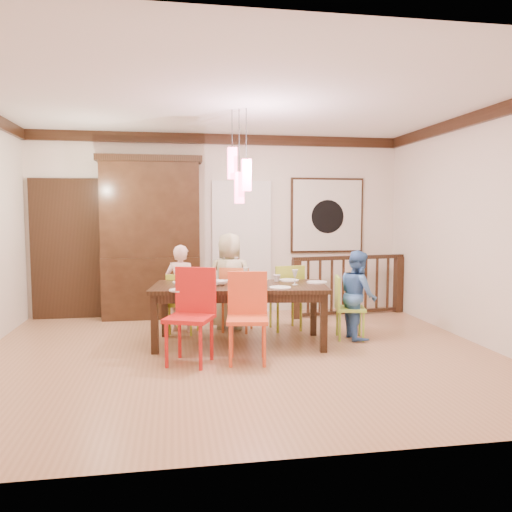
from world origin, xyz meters
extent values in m
plane|color=#AA7852|center=(0.00, 0.00, 0.00)|extent=(6.00, 6.00, 0.00)
plane|color=white|center=(0.00, 0.00, 2.90)|extent=(6.00, 6.00, 0.00)
plane|color=beige|center=(0.00, 2.50, 1.45)|extent=(6.00, 0.00, 6.00)
plane|color=beige|center=(3.00, 0.00, 1.45)|extent=(0.00, 5.00, 5.00)
cube|color=black|center=(-2.40, 2.45, 1.05)|extent=(1.04, 0.07, 2.24)
cube|color=silver|center=(0.35, 2.46, 1.05)|extent=(0.97, 0.05, 2.22)
cube|color=black|center=(1.80, 2.47, 1.60)|extent=(1.25, 0.04, 1.25)
cube|color=silver|center=(1.80, 2.44, 1.60)|extent=(1.18, 0.02, 1.18)
cylinder|color=black|center=(1.80, 2.43, 1.58)|extent=(0.56, 0.01, 0.56)
cube|color=#FB4B77|center=(-0.03, 0.53, 2.25)|extent=(0.11, 0.11, 0.38)
cylinder|color=black|center=(-0.03, 0.53, 2.67)|extent=(0.01, 0.01, 0.46)
cube|color=#FB4B77|center=(0.13, 0.43, 2.10)|extent=(0.11, 0.11, 0.38)
cylinder|color=black|center=(0.13, 0.43, 2.59)|extent=(0.01, 0.01, 0.61)
cube|color=#FB4B77|center=(0.05, 0.48, 1.95)|extent=(0.11, 0.11, 0.38)
cylinder|color=black|center=(0.05, 0.48, 2.52)|extent=(0.01, 0.01, 0.76)
cube|color=black|center=(0.05, 0.48, 0.72)|extent=(2.25, 1.24, 0.05)
cube|color=black|center=(-0.94, 0.88, 0.35)|extent=(0.09, 0.09, 0.70)
cube|color=black|center=(1.04, 0.88, 0.35)|extent=(0.09, 0.09, 0.70)
cube|color=black|center=(-0.94, 0.07, 0.35)|extent=(0.09, 0.09, 0.70)
cube|color=black|center=(1.04, 0.07, 0.35)|extent=(0.09, 0.09, 0.70)
cube|color=black|center=(0.05, 0.90, 0.65)|extent=(1.93, 0.29, 0.10)
cube|color=black|center=(0.05, 0.05, 0.65)|extent=(1.93, 0.29, 0.10)
cube|color=#B7CA2E|center=(-0.63, 1.18, 0.40)|extent=(0.48, 0.48, 0.04)
cube|color=#B7CA2E|center=(-0.63, 1.18, 0.62)|extent=(0.36, 0.17, 0.41)
cylinder|color=#B7CA2E|center=(-0.78, 1.03, 0.19)|extent=(0.03, 0.03, 0.39)
cylinder|color=#B7CA2E|center=(-0.48, 1.03, 0.19)|extent=(0.03, 0.03, 0.39)
cylinder|color=#B7CA2E|center=(-0.78, 1.33, 0.19)|extent=(0.03, 0.03, 0.39)
cylinder|color=#B7CA2E|center=(-0.48, 1.33, 0.19)|extent=(0.03, 0.03, 0.39)
cube|color=#C55A2C|center=(0.11, 1.18, 0.44)|extent=(0.53, 0.53, 0.04)
cube|color=#C55A2C|center=(0.11, 1.18, 0.68)|extent=(0.39, 0.18, 0.45)
cylinder|color=#C55A2C|center=(-0.05, 1.01, 0.21)|extent=(0.03, 0.03, 0.43)
cylinder|color=#C55A2C|center=(0.28, 1.01, 0.21)|extent=(0.03, 0.03, 0.43)
cylinder|color=#C55A2C|center=(-0.05, 1.34, 0.21)|extent=(0.03, 0.03, 0.43)
cylinder|color=#C55A2C|center=(0.28, 1.34, 0.21)|extent=(0.03, 0.03, 0.43)
cube|color=#94A527|center=(0.79, 1.15, 0.45)|extent=(0.46, 0.46, 0.04)
cube|color=#94A527|center=(0.79, 1.15, 0.70)|extent=(0.42, 0.08, 0.46)
cylinder|color=#94A527|center=(0.62, 0.98, 0.22)|extent=(0.04, 0.04, 0.44)
cylinder|color=#94A527|center=(0.96, 0.98, 0.22)|extent=(0.04, 0.04, 0.44)
cylinder|color=#94A527|center=(0.62, 1.32, 0.22)|extent=(0.04, 0.04, 0.44)
cylinder|color=#94A527|center=(0.96, 1.32, 0.22)|extent=(0.04, 0.04, 0.44)
cube|color=red|center=(-0.60, -0.26, 0.50)|extent=(0.61, 0.61, 0.04)
cube|color=red|center=(-0.60, -0.26, 0.78)|extent=(0.45, 0.22, 0.51)
cylinder|color=red|center=(-0.79, -0.45, 0.25)|extent=(0.04, 0.04, 0.49)
cylinder|color=red|center=(-0.41, -0.45, 0.25)|extent=(0.04, 0.04, 0.49)
cylinder|color=red|center=(-0.79, -0.07, 0.25)|extent=(0.04, 0.04, 0.49)
cylinder|color=red|center=(-0.41, -0.07, 0.25)|extent=(0.04, 0.04, 0.49)
cube|color=#F15329|center=(0.03, -0.30, 0.48)|extent=(0.51, 0.51, 0.04)
cube|color=#F15329|center=(0.03, -0.30, 0.74)|extent=(0.45, 0.11, 0.49)
cylinder|color=#F15329|center=(-0.15, -0.49, 0.23)|extent=(0.04, 0.04, 0.47)
cylinder|color=#F15329|center=(0.21, -0.49, 0.23)|extent=(0.04, 0.04, 0.47)
cylinder|color=#F15329|center=(-0.15, -0.12, 0.23)|extent=(0.04, 0.04, 0.47)
cylinder|color=#F15329|center=(0.21, -0.12, 0.23)|extent=(0.04, 0.04, 0.47)
cube|color=#A0CC3D|center=(1.51, 0.50, 0.40)|extent=(0.44, 0.44, 0.04)
cube|color=#A0CC3D|center=(1.51, 0.50, 0.62)|extent=(0.11, 0.37, 0.41)
cylinder|color=#A0CC3D|center=(1.36, 0.35, 0.19)|extent=(0.03, 0.03, 0.39)
cylinder|color=#A0CC3D|center=(1.66, 0.35, 0.19)|extent=(0.03, 0.03, 0.39)
cylinder|color=#A0CC3D|center=(1.36, 0.65, 0.19)|extent=(0.03, 0.03, 0.39)
cylinder|color=#A0CC3D|center=(1.66, 0.65, 0.19)|extent=(0.03, 0.03, 0.39)
cube|color=black|center=(-1.10, 2.28, 0.48)|extent=(1.49, 0.44, 0.96)
cube|color=black|center=(-1.10, 2.30, 1.70)|extent=(1.49, 0.40, 1.49)
cube|color=black|center=(-1.10, 2.49, 1.70)|extent=(1.28, 0.02, 1.28)
cube|color=black|center=(-1.10, 2.30, 2.47)|extent=(1.60, 0.44, 0.10)
cube|color=black|center=(1.11, 1.95, 0.46)|extent=(0.14, 0.14, 0.92)
cube|color=black|center=(2.93, 1.95, 0.46)|extent=(0.14, 0.14, 0.92)
cube|color=black|center=(2.02, 1.95, 0.93)|extent=(1.93, 0.35, 0.06)
cube|color=black|center=(2.02, 1.95, 0.05)|extent=(1.81, 0.31, 0.05)
imported|color=#FFC7C2|center=(-0.66, 1.27, 0.60)|extent=(0.51, 0.42, 1.21)
imported|color=#B8B48B|center=(0.02, 1.33, 0.68)|extent=(0.75, 0.58, 1.37)
imported|color=#4578C3|center=(1.62, 0.51, 0.58)|extent=(0.45, 0.57, 1.16)
imported|color=yellow|center=(0.22, 0.38, 0.79)|extent=(0.41, 0.41, 0.08)
imported|color=white|center=(-0.20, 0.47, 0.78)|extent=(0.23, 0.23, 0.06)
imported|color=silver|center=(-0.31, 0.27, 0.80)|extent=(0.14, 0.14, 0.11)
imported|color=silver|center=(0.57, 0.69, 0.80)|extent=(0.12, 0.12, 0.09)
cylinder|color=white|center=(-0.64, 0.78, 0.76)|extent=(0.26, 0.26, 0.01)
cylinder|color=white|center=(0.02, 0.80, 0.76)|extent=(0.26, 0.26, 0.01)
cylinder|color=white|center=(0.75, 0.75, 0.76)|extent=(0.26, 0.26, 0.01)
cylinder|color=white|center=(-0.68, 0.12, 0.76)|extent=(0.26, 0.26, 0.01)
cylinder|color=white|center=(0.49, 0.12, 0.76)|extent=(0.26, 0.26, 0.01)
cylinder|color=white|center=(1.06, 0.50, 0.76)|extent=(0.26, 0.26, 0.01)
cube|color=#D83359|center=(0.01, 0.09, 0.76)|extent=(0.18, 0.14, 0.01)
camera|label=1|loc=(-0.75, -5.63, 1.65)|focal=35.00mm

